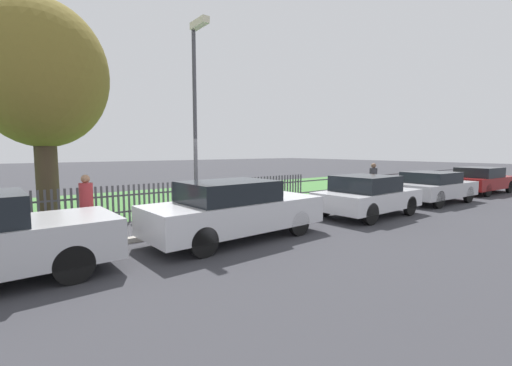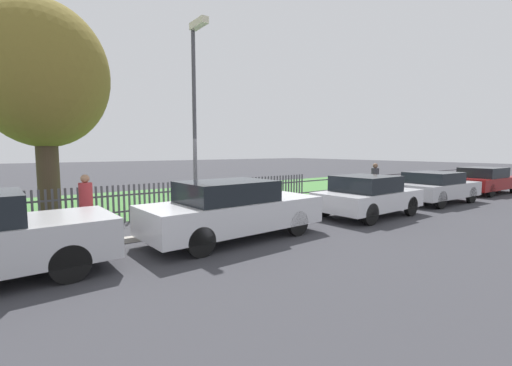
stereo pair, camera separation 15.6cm
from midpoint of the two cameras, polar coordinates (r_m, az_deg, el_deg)
ground_plane at (r=9.37m, az=-8.36°, el=-8.00°), size 120.00×120.00×0.00m
kerb_stone at (r=9.45m, az=-8.66°, el=-7.52°), size 43.76×0.20×0.12m
grass_strip at (r=15.31m, az=-20.03°, el=-2.98°), size 43.76×7.95×0.01m
park_fence at (r=11.52m, az=-14.41°, el=-2.70°), size 43.76×0.05×1.14m
parked_car_navy_estate at (r=8.41m, az=-3.35°, el=-4.39°), size 4.58×1.89×1.44m
parked_car_red_compact at (r=11.83m, az=18.48°, el=-1.99°), size 3.77×1.93×1.35m
parked_car_white_van at (r=15.85m, az=27.88°, el=-0.56°), size 4.01×1.99×1.28m
parked_car_grey_coupe at (r=20.61m, az=33.92°, el=0.40°), size 4.29×1.93×1.31m
covered_motorcycle at (r=11.23m, az=-0.47°, el=-2.17°), size 2.05×0.87×1.10m
tree_behind_motorcycle at (r=12.23m, az=-31.69°, el=14.86°), size 3.70×3.70×6.52m
pedestrian_near_fence at (r=9.51m, az=-26.04°, el=-2.84°), size 0.40×0.40×1.58m
pedestrian_by_lamp at (r=15.67m, az=19.47°, el=0.56°), size 0.46×0.46×1.61m
street_lamp at (r=9.98m, az=-9.55°, el=13.42°), size 0.20×0.79×5.66m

